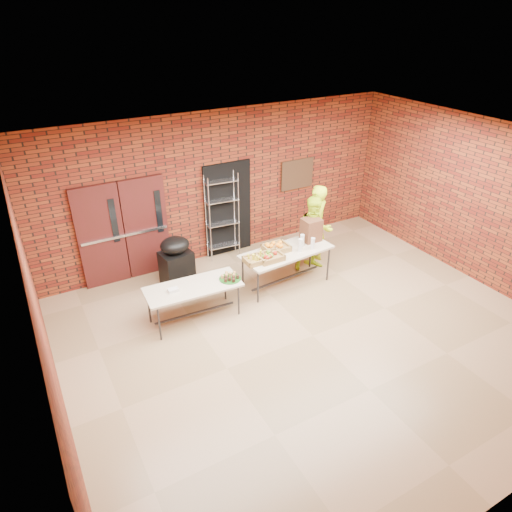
{
  "coord_description": "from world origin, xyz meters",
  "views": [
    {
      "loc": [
        -3.89,
        -4.92,
        5.04
      ],
      "look_at": [
        -0.34,
        1.4,
        0.99
      ],
      "focal_mm": 32.0,
      "sensor_mm": 36.0,
      "label": 1
    }
  ],
  "objects_px": {
    "wire_rack": "(222,217)",
    "volunteer_man": "(314,234)",
    "table_left": "(193,289)",
    "volunteer_woman": "(315,225)",
    "covered_grill": "(176,262)",
    "coffee_dispenser": "(311,230)",
    "table_right": "(286,254)"
  },
  "relations": [
    {
      "from": "wire_rack",
      "to": "coffee_dispenser",
      "type": "relative_size",
      "value": 4.09
    },
    {
      "from": "table_right",
      "to": "covered_grill",
      "type": "relative_size",
      "value": 1.78
    },
    {
      "from": "wire_rack",
      "to": "table_right",
      "type": "bearing_deg",
      "value": -65.09
    },
    {
      "from": "table_left",
      "to": "coffee_dispenser",
      "type": "distance_m",
      "value": 2.78
    },
    {
      "from": "table_left",
      "to": "volunteer_woman",
      "type": "height_order",
      "value": "volunteer_woman"
    },
    {
      "from": "wire_rack",
      "to": "volunteer_man",
      "type": "relative_size",
      "value": 1.19
    },
    {
      "from": "table_right",
      "to": "covered_grill",
      "type": "xyz_separation_m",
      "value": [
        -1.93,
        1.02,
        -0.16
      ]
    },
    {
      "from": "wire_rack",
      "to": "coffee_dispenser",
      "type": "bearing_deg",
      "value": -44.83
    },
    {
      "from": "table_left",
      "to": "table_right",
      "type": "height_order",
      "value": "table_right"
    },
    {
      "from": "table_right",
      "to": "volunteer_man",
      "type": "bearing_deg",
      "value": 12.22
    },
    {
      "from": "table_right",
      "to": "volunteer_man",
      "type": "distance_m",
      "value": 0.9
    },
    {
      "from": "table_left",
      "to": "coffee_dispenser",
      "type": "xyz_separation_m",
      "value": [
        2.74,
        0.33,
        0.36
      ]
    },
    {
      "from": "wire_rack",
      "to": "volunteer_woman",
      "type": "distance_m",
      "value": 2.0
    },
    {
      "from": "covered_grill",
      "to": "volunteer_woman",
      "type": "relative_size",
      "value": 0.6
    },
    {
      "from": "volunteer_woman",
      "to": "volunteer_man",
      "type": "bearing_deg",
      "value": 35.75
    },
    {
      "from": "table_left",
      "to": "table_right",
      "type": "relative_size",
      "value": 0.9
    },
    {
      "from": "wire_rack",
      "to": "volunteer_woman",
      "type": "xyz_separation_m",
      "value": [
        1.6,
        -1.2,
        -0.08
      ]
    },
    {
      "from": "volunteer_man",
      "to": "table_right",
      "type": "bearing_deg",
      "value": -151.35
    },
    {
      "from": "covered_grill",
      "to": "table_right",
      "type": "bearing_deg",
      "value": -34.97
    },
    {
      "from": "wire_rack",
      "to": "volunteer_woman",
      "type": "bearing_deg",
      "value": -31.47
    },
    {
      "from": "volunteer_woman",
      "to": "volunteer_man",
      "type": "xyz_separation_m",
      "value": [
        -0.16,
        -0.21,
        -0.08
      ]
    },
    {
      "from": "table_left",
      "to": "volunteer_man",
      "type": "height_order",
      "value": "volunteer_man"
    },
    {
      "from": "coffee_dispenser",
      "to": "covered_grill",
      "type": "relative_size",
      "value": 0.44
    },
    {
      "from": "wire_rack",
      "to": "table_right",
      "type": "height_order",
      "value": "wire_rack"
    },
    {
      "from": "wire_rack",
      "to": "volunteer_man",
      "type": "xyz_separation_m",
      "value": [
        1.44,
        -1.41,
        -0.15
      ]
    },
    {
      "from": "table_left",
      "to": "covered_grill",
      "type": "distance_m",
      "value": 1.22
    },
    {
      "from": "table_left",
      "to": "covered_grill",
      "type": "bearing_deg",
      "value": 86.9
    },
    {
      "from": "table_left",
      "to": "covered_grill",
      "type": "relative_size",
      "value": 1.6
    },
    {
      "from": "covered_grill",
      "to": "coffee_dispenser",
      "type": "bearing_deg",
      "value": -25.64
    },
    {
      "from": "volunteer_woman",
      "to": "volunteer_man",
      "type": "relative_size",
      "value": 1.09
    },
    {
      "from": "volunteer_man",
      "to": "covered_grill",
      "type": "bearing_deg",
      "value": 176.44
    },
    {
      "from": "volunteer_woman",
      "to": "coffee_dispenser",
      "type": "bearing_deg",
      "value": 26.94
    }
  ]
}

